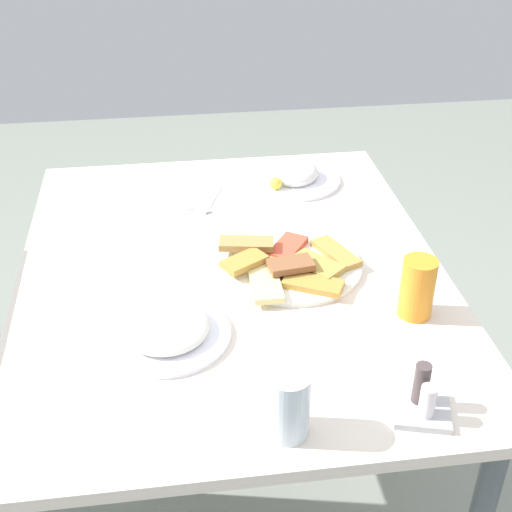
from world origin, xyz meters
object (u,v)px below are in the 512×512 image
Objects in this scene: dining_table at (232,300)px; salad_plate_greens at (295,176)px; pide_platter at (291,265)px; condiment_caddy at (423,401)px; salad_plate_rice at (167,330)px; fork at (191,196)px; soda_can at (417,288)px; paper_napkin at (184,198)px; spoon at (177,197)px; drinking_glass at (288,404)px.

dining_table is 4.74× the size of salad_plate_greens.
salad_plate_greens reaches higher than pide_platter.
condiment_caddy is (-0.45, -0.13, 0.01)m from pide_platter.
salad_plate_rice is 0.56m from fork.
condiment_caddy is at bearing 163.91° from soda_can.
paper_napkin is 0.02m from fork.
drinking_glass is at bearing 167.83° from spoon.
soda_can reaches higher than condiment_caddy.
spoon is (-0.05, 0.31, -0.01)m from salad_plate_greens.
salad_plate_greens is 1.22× the size of fork.
drinking_glass is at bearing -175.64° from dining_table.
condiment_caddy is at bearing -87.07° from drinking_glass.
salad_plate_greens is at bearing -11.60° from pide_platter.
drinking_glass is (-0.87, 0.17, 0.04)m from salad_plate_greens.
soda_can is at bearing -16.09° from condiment_caddy.
spoon reaches higher than paper_napkin.
fork is (0.36, 0.19, -0.01)m from pide_platter.
salad_plate_greens is 2.06× the size of drinking_glass.
paper_napkin is 0.98× the size of spoon.
salad_plate_greens is at bearing -30.05° from salad_plate_rice.
soda_can is at bearing -89.18° from salad_plate_rice.
fork reaches higher than paper_napkin.
drinking_glass is (-0.46, 0.09, 0.04)m from pide_platter.
salad_plate_greens is 0.28m from fork.
pide_platter is at bearing -10.86° from drinking_glass.
dining_table is 0.42m from soda_can.
pide_platter is 2.65× the size of drinking_glass.
dining_table is 0.46m from salad_plate_greens.
soda_can is (-0.60, -0.12, 0.04)m from salad_plate_greens.
dining_table is at bearing 4.36° from drinking_glass.
soda_can reaches higher than paper_napkin.
fork is at bearing 11.08° from dining_table.
soda_can is at bearing -47.68° from drinking_glass.
dining_table is 0.50m from drinking_glass.
soda_can is 0.78× the size of paper_napkin.
salad_plate_greens is at bearing -28.19° from dining_table.
pide_platter is at bearing 16.85° from condiment_caddy.
condiment_caddy is at bearing -179.33° from fork.
salad_plate_greens is 0.62m from soda_can.
dining_table is 9.25× the size of soda_can.
fork is (0.55, 0.40, -0.06)m from soda_can.
soda_can is at bearing -122.37° from dining_table.
fork is at bearing 27.62° from pide_platter.
pide_platter is 1.29× the size of salad_plate_greens.
paper_napkin is (0.55, 0.42, -0.06)m from soda_can.
paper_napkin is at bearing -6.03° from salad_plate_rice.
spoon is (0.34, 0.10, 0.09)m from dining_table.
drinking_glass is at bearing 132.32° from soda_can.
salad_plate_rice is 1.52× the size of paper_napkin.
dining_table is at bearing 78.26° from pide_platter.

